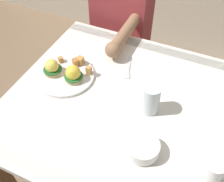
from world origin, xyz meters
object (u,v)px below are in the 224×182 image
Objects in this scene: dining_table at (146,125)px; coffee_mug at (213,168)px; fork at (128,69)px; fruit_bowl at (143,148)px; water_glass_far at (150,100)px; diner_person at (120,30)px; eggs_benedict_plate at (65,73)px.

coffee_mug is (0.28, -0.19, 0.16)m from dining_table.
dining_table is 7.78× the size of fork.
coffee_mug is at bearing 2.54° from fruit_bowl.
water_glass_far is (-0.04, 0.20, 0.03)m from fruit_bowl.
fork reaches higher than dining_table.
dining_table is 0.71m from diner_person.
fruit_bowl is 0.24m from coffee_mug.
fork is (-0.44, 0.38, -0.05)m from coffee_mug.
coffee_mug is 1.03m from diner_person.
diner_person is (-0.21, 0.41, -0.09)m from fork.
water_glass_far is (0.41, -0.02, 0.03)m from eggs_benedict_plate.
fruit_bowl reaches higher than fork.
coffee_mug is 0.59m from fork.
dining_table is 1.05× the size of diner_person.
eggs_benedict_plate is at bearing 176.39° from dining_table.
fork is 1.15× the size of water_glass_far.
coffee_mug reaches higher than fork.
eggs_benedict_plate is at bearing -145.88° from fork.
coffee_mug is 0.72× the size of fork.
coffee_mug is at bearing -40.35° from fork.
coffee_mug is (0.69, -0.21, 0.03)m from eggs_benedict_plate.
eggs_benedict_plate is 0.51m from fruit_bowl.
fruit_bowl is at bearing -78.33° from dining_table.
fruit_bowl reaches higher than dining_table.
dining_table is 0.16m from water_glass_far.
water_glass_far is (-0.28, 0.19, 0.01)m from coffee_mug.
fruit_bowl is at bearing -62.14° from diner_person.
water_glass_far is at bearing -48.88° from fork.
diner_person is at bearing 122.32° from water_glass_far.
eggs_benedict_plate is at bearing -93.23° from diner_person.
water_glass_far is at bearing -3.37° from eggs_benedict_plate.
water_glass_far is 0.12× the size of diner_person.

